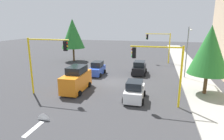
% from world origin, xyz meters
% --- Properties ---
extents(ground_plane, '(120.00, 120.00, 0.00)m').
position_xyz_m(ground_plane, '(0.00, 0.00, 0.00)').
color(ground_plane, '#353538').
extents(sidewalk_kerb, '(80.00, 4.00, 0.15)m').
position_xyz_m(sidewalk_kerb, '(-5.00, 10.50, 0.07)').
color(sidewalk_kerb, gray).
rests_on(sidewalk_kerb, ground).
extents(lane_arrow_near, '(2.40, 1.10, 1.10)m').
position_xyz_m(lane_arrow_near, '(11.51, -3.00, 0.01)').
color(lane_arrow_near, silver).
rests_on(lane_arrow_near, ground).
extents(traffic_signal_far_left, '(0.36, 4.59, 5.65)m').
position_xyz_m(traffic_signal_far_left, '(-14.00, 5.69, 4.00)').
color(traffic_signal_far_left, yellow).
rests_on(traffic_signal_far_left, ground).
extents(traffic_signal_near_left, '(0.36, 4.59, 5.57)m').
position_xyz_m(traffic_signal_near_left, '(6.00, 5.68, 3.95)').
color(traffic_signal_near_left, yellow).
rests_on(traffic_signal_near_left, ground).
extents(traffic_signal_near_right, '(0.36, 4.59, 6.00)m').
position_xyz_m(traffic_signal_near_right, '(6.00, -5.75, 4.23)').
color(traffic_signal_near_right, yellow).
rests_on(traffic_signal_near_right, ground).
extents(street_lamp_curbside, '(2.15, 0.28, 7.00)m').
position_xyz_m(street_lamp_curbside, '(-3.61, 9.20, 4.35)').
color(street_lamp_curbside, slate).
rests_on(street_lamp_curbside, ground).
extents(tree_opposite_side, '(4.54, 4.54, 8.31)m').
position_xyz_m(tree_opposite_side, '(-12.00, -11.00, 5.46)').
color(tree_opposite_side, brown).
rests_on(tree_opposite_side, ground).
extents(tree_roadside_near, '(3.98, 3.98, 7.27)m').
position_xyz_m(tree_roadside_near, '(2.00, 10.50, 4.77)').
color(tree_roadside_near, brown).
rests_on(tree_roadside_near, ground).
extents(delivery_van_orange, '(4.80, 2.22, 2.77)m').
position_xyz_m(delivery_van_orange, '(4.04, -3.28, 1.28)').
color(delivery_van_orange, orange).
rests_on(delivery_van_orange, ground).
extents(car_white, '(3.71, 2.02, 1.98)m').
position_xyz_m(car_white, '(5.15, 3.40, 0.90)').
color(car_white, white).
rests_on(car_white, ground).
extents(car_black, '(4.03, 2.09, 1.98)m').
position_xyz_m(car_black, '(-4.90, 2.88, 0.90)').
color(car_black, black).
rests_on(car_black, ground).
extents(car_blue, '(3.64, 1.92, 1.98)m').
position_xyz_m(car_blue, '(-2.88, -3.10, 0.89)').
color(car_blue, blue).
rests_on(car_blue, ground).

